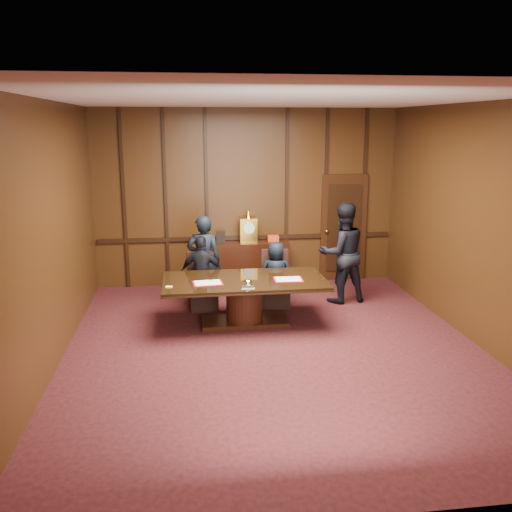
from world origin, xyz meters
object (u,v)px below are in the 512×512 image
Objects in this scene: conference_table at (245,294)px; signatory_right at (276,275)px; sideboard at (249,262)px; witness_right at (342,253)px; signatory_left at (202,273)px; witness_left at (204,261)px.

conference_table is 1.03m from signatory_right.
sideboard is 2.03m from witness_right.
signatory_left is 1.12× the size of signatory_right.
witness_right is at bearing -37.66° from sideboard.
signatory_right is at bearing -1.97° from witness_right.
conference_table is 1.43× the size of witness_right.
signatory_left is at bearing 129.09° from conference_table.
witness_right reaches higher than signatory_left.
sideboard is 1.45m from witness_left.
witness_left is (-1.26, 0.29, 0.22)m from signatory_right.
sideboard is at bearing 81.63° from conference_table.
sideboard reaches higher than conference_table.
conference_table is 1.98× the size of signatory_left.
witness_left is at bearing -131.05° from sideboard.
signatory_right reaches higher than conference_table.
signatory_left is at bearing -125.44° from sideboard.
signatory_right is (0.65, 0.80, 0.08)m from conference_table.
conference_table is 2.15m from witness_right.
witness_left reaches higher than conference_table.
witness_right is at bearing -175.91° from witness_left.
sideboard is 0.61× the size of conference_table.
signatory_left is 0.33m from witness_left.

